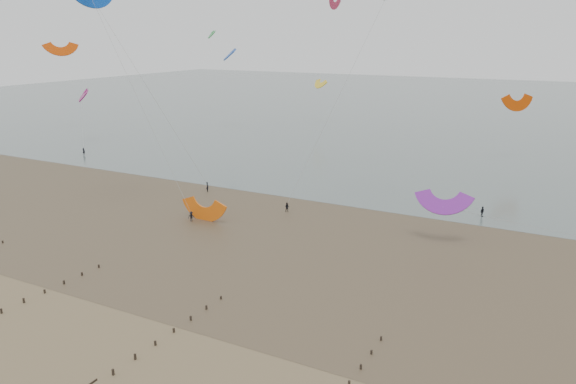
# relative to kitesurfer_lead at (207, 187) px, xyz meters

# --- Properties ---
(ground) EXTENTS (500.00, 500.00, 0.00)m
(ground) POSITION_rel_kitesurfer_lead_xyz_m (22.70, -46.53, -0.90)
(ground) COLOR brown
(ground) RESTS_ON ground
(sea_and_shore) EXTENTS (500.00, 665.00, 0.03)m
(sea_and_shore) POSITION_rel_kitesurfer_lead_xyz_m (18.63, -12.13, -0.89)
(sea_and_shore) COLOR #475654
(sea_and_shore) RESTS_ON ground
(kitesurfer_lead) EXTENTS (0.78, 0.75, 1.79)m
(kitesurfer_lead) POSITION_rel_kitesurfer_lead_xyz_m (0.00, 0.00, 0.00)
(kitesurfer_lead) COLOR black
(kitesurfer_lead) RESTS_ON ground
(kitesurfers) EXTENTS (141.51, 28.43, 1.75)m
(kitesurfers) POSITION_rel_kitesurfer_lead_xyz_m (32.77, -0.64, -0.10)
(kitesurfers) COLOR black
(kitesurfers) RESTS_ON ground
(grounded_kite) EXTENTS (7.01, 5.55, 3.77)m
(grounded_kite) POSITION_rel_kitesurfer_lead_xyz_m (9.14, -13.55, -0.90)
(grounded_kite) COLOR orange
(grounded_kite) RESTS_ON ground
(kites_airborne) EXTENTS (243.72, 124.43, 41.50)m
(kites_airborne) POSITION_rel_kitesurfer_lead_xyz_m (15.31, 40.14, 22.12)
(kites_airborne) COLOR #D54372
(kites_airborne) RESTS_ON ground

